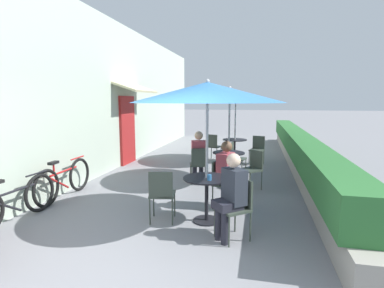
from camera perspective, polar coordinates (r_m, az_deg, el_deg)
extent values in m
cube|color=#B2C1AD|center=(10.19, -11.57, 8.88)|extent=(0.24, 13.64, 4.20)
cube|color=maroon|center=(9.55, -12.18, 2.60)|extent=(0.08, 0.96, 2.10)
cube|color=beige|center=(9.39, -10.68, 10.49)|extent=(0.78, 1.80, 0.30)
cube|color=gray|center=(9.45, 19.38, -2.81)|extent=(0.44, 12.64, 0.45)
cube|color=#2D6B33|center=(9.37, 19.53, 0.22)|extent=(0.60, 12.01, 0.56)
cylinder|color=black|center=(5.09, 2.77, -14.33)|extent=(0.44, 0.44, 0.02)
cylinder|color=black|center=(4.97, 2.80, -10.53)|extent=(0.06, 0.06, 0.72)
cylinder|color=black|center=(4.86, 2.83, -6.55)|extent=(0.77, 0.77, 0.02)
cylinder|color=#B7B7BC|center=(4.78, 2.86, -2.18)|extent=(0.04, 0.04, 2.20)
cone|color=#387ABC|center=(4.70, 2.95, 9.80)|extent=(2.39, 2.39, 0.32)
sphere|color=#B7B7BC|center=(4.71, 2.96, 11.86)|extent=(0.07, 0.07, 0.07)
cube|color=#384238|center=(4.37, 7.73, -12.16)|extent=(0.56, 0.56, 0.04)
cube|color=#384238|center=(4.41, 9.77, -9.14)|extent=(0.27, 0.31, 0.42)
cylinder|color=#384238|center=(4.50, 4.37, -14.58)|extent=(0.02, 0.02, 0.45)
cylinder|color=#384238|center=(4.22, 7.07, -16.20)|extent=(0.02, 0.02, 0.45)
cylinder|color=#384238|center=(4.68, 8.21, -13.67)|extent=(0.02, 0.02, 0.45)
cylinder|color=#384238|center=(4.42, 11.05, -15.12)|extent=(0.02, 0.02, 0.45)
cylinder|color=#23232D|center=(4.42, 5.09, -14.89)|extent=(0.11, 0.11, 0.47)
cylinder|color=#23232D|center=(4.29, 6.29, -15.61)|extent=(0.11, 0.11, 0.47)
cube|color=#23232D|center=(4.29, 6.76, -11.38)|extent=(0.47, 0.46, 0.12)
cube|color=#282D38|center=(4.28, 8.04, -7.96)|extent=(0.39, 0.40, 0.50)
sphere|color=beige|center=(4.18, 7.92, -3.12)|extent=(0.20, 0.20, 0.20)
cube|color=#384238|center=(5.55, 6.51, -7.64)|extent=(0.51, 0.51, 0.04)
cube|color=#384238|center=(5.58, 4.83, -5.31)|extent=(0.16, 0.37, 0.42)
cylinder|color=#384238|center=(5.39, 7.37, -10.66)|extent=(0.02, 0.02, 0.45)
cylinder|color=#384238|center=(5.71, 8.92, -9.62)|extent=(0.02, 0.02, 0.45)
cylinder|color=#384238|center=(5.54, 3.94, -10.07)|extent=(0.02, 0.02, 0.45)
cylinder|color=#384238|center=(5.85, 5.64, -9.10)|extent=(0.02, 0.02, 0.45)
cylinder|color=#23232D|center=(5.48, 7.82, -10.26)|extent=(0.11, 0.11, 0.47)
cylinder|color=#23232D|center=(5.62, 8.51, -9.80)|extent=(0.11, 0.11, 0.47)
cube|color=#23232D|center=(5.50, 7.37, -6.96)|extent=(0.44, 0.40, 0.12)
cube|color=#AD424C|center=(5.48, 6.38, -4.30)|extent=(0.32, 0.39, 0.50)
sphere|color=brown|center=(5.40, 6.63, -0.49)|extent=(0.20, 0.20, 0.20)
cube|color=#384238|center=(4.98, -5.65, -9.50)|extent=(0.47, 0.47, 0.04)
cube|color=#384238|center=(4.75, -5.99, -7.77)|extent=(0.38, 0.10, 0.42)
cylinder|color=#384238|center=(5.21, -3.34, -11.31)|extent=(0.02, 0.02, 0.45)
cylinder|color=#384238|center=(5.25, -7.32, -11.18)|extent=(0.02, 0.02, 0.45)
cylinder|color=#384238|center=(4.87, -3.76, -12.73)|extent=(0.02, 0.02, 0.45)
cylinder|color=#384238|center=(4.92, -8.03, -12.57)|extent=(0.02, 0.02, 0.45)
cylinder|color=teal|center=(4.69, 3.31, -6.37)|extent=(0.07, 0.07, 0.09)
cylinder|color=black|center=(7.38, 6.90, -7.14)|extent=(0.44, 0.44, 0.02)
cylinder|color=black|center=(7.29, 6.95, -4.43)|extent=(0.06, 0.06, 0.72)
cylinder|color=black|center=(7.22, 7.00, -1.68)|extent=(0.77, 0.77, 0.02)
cylinder|color=#B7B7BC|center=(7.17, 7.06, 1.29)|extent=(0.04, 0.04, 2.20)
cone|color=#387ABC|center=(7.12, 7.20, 9.25)|extent=(2.39, 2.39, 0.32)
sphere|color=#B7B7BC|center=(7.12, 7.23, 10.61)|extent=(0.07, 0.07, 0.07)
cube|color=#384238|center=(7.95, 8.64, -2.81)|extent=(0.48, 0.48, 0.04)
cube|color=#384238|center=(7.97, 7.40, -1.22)|extent=(0.12, 0.38, 0.42)
cylinder|color=#384238|center=(7.78, 9.49, -4.77)|extent=(0.02, 0.02, 0.45)
cylinder|color=#384238|center=(8.12, 10.20, -4.24)|extent=(0.02, 0.02, 0.45)
cylinder|color=#384238|center=(7.88, 6.97, -4.54)|extent=(0.02, 0.02, 0.45)
cylinder|color=#384238|center=(8.22, 7.78, -4.03)|extent=(0.02, 0.02, 0.45)
cube|color=#384238|center=(7.17, 1.28, -3.93)|extent=(0.50, 0.50, 0.04)
cube|color=#384238|center=(6.95, 1.43, -2.56)|extent=(0.37, 0.14, 0.42)
cylinder|color=#384238|center=(7.42, 2.53, -5.31)|extent=(0.02, 0.02, 0.45)
cylinder|color=#384238|center=(7.38, -0.26, -5.37)|extent=(0.02, 0.02, 0.45)
cylinder|color=#384238|center=(7.07, 2.88, -6.00)|extent=(0.02, 0.02, 0.45)
cylinder|color=#384238|center=(7.03, -0.05, -6.06)|extent=(0.02, 0.02, 0.45)
cylinder|color=#23232D|center=(7.40, 1.76, -5.25)|extent=(0.11, 0.11, 0.47)
cylinder|color=#23232D|center=(7.39, 0.52, -5.28)|extent=(0.11, 0.11, 0.47)
cube|color=#23232D|center=(7.24, 1.21, -3.16)|extent=(0.39, 0.43, 0.12)
cube|color=#AD424C|center=(7.09, 1.30, -1.36)|extent=(0.39, 0.31, 0.50)
sphere|color=tan|center=(7.06, 1.30, 1.63)|extent=(0.20, 0.20, 0.20)
cube|color=#384238|center=(6.76, 11.02, -4.84)|extent=(0.57, 0.57, 0.04)
cube|color=#384238|center=(6.85, 12.16, -2.91)|extent=(0.30, 0.28, 0.42)
cylinder|color=#384238|center=(6.82, 8.81, -6.62)|extent=(0.02, 0.02, 0.45)
cylinder|color=#384238|center=(6.57, 10.97, -7.25)|extent=(0.02, 0.02, 0.45)
cylinder|color=#384238|center=(7.07, 10.96, -6.15)|extent=(0.02, 0.02, 0.45)
cylinder|color=#384238|center=(6.83, 13.12, -6.73)|extent=(0.02, 0.02, 0.45)
cylinder|color=teal|center=(7.20, 6.29, -1.23)|extent=(0.07, 0.07, 0.09)
cylinder|color=black|center=(9.75, 8.07, -3.35)|extent=(0.44, 0.44, 0.02)
cylinder|color=black|center=(9.69, 8.11, -1.28)|extent=(0.06, 0.06, 0.72)
cylinder|color=black|center=(9.63, 8.15, 0.81)|extent=(0.77, 0.77, 0.02)
cylinder|color=#B7B7BC|center=(9.59, 8.20, 3.04)|extent=(0.04, 0.04, 2.20)
cone|color=#387ABC|center=(9.55, 8.33, 8.98)|extent=(2.39, 2.39, 0.32)
sphere|color=#B7B7BC|center=(9.56, 8.35, 9.99)|extent=(0.07, 0.07, 0.07)
cube|color=#384238|center=(9.94, 4.21, -0.50)|extent=(0.49, 0.49, 0.04)
cube|color=#384238|center=(9.75, 3.78, 0.57)|extent=(0.37, 0.13, 0.42)
cylinder|color=#384238|center=(10.07, 5.56, -1.70)|extent=(0.02, 0.02, 0.45)
cylinder|color=#384238|center=(10.22, 3.70, -1.54)|extent=(0.02, 0.02, 0.45)
cylinder|color=#384238|center=(9.75, 4.73, -2.03)|extent=(0.02, 0.02, 0.45)
cylinder|color=#384238|center=(9.89, 2.82, -1.85)|extent=(0.02, 0.02, 0.45)
cube|color=#384238|center=(9.45, 12.23, -1.13)|extent=(0.49, 0.49, 0.04)
cube|color=#384238|center=(9.60, 12.58, 0.27)|extent=(0.37, 0.13, 0.42)
cylinder|color=#384238|center=(9.37, 10.82, -2.57)|extent=(0.02, 0.02, 0.45)
cylinder|color=#384238|center=(9.27, 12.94, -2.75)|extent=(0.02, 0.02, 0.45)
cylinder|color=#384238|center=(9.71, 11.47, -2.21)|extent=(0.02, 0.02, 0.45)
cylinder|color=#384238|center=(9.61, 13.52, -2.38)|extent=(0.02, 0.02, 0.45)
torus|color=black|center=(6.04, -27.01, -8.26)|extent=(0.10, 0.69, 0.69)
cylinder|color=black|center=(5.62, -30.85, -7.73)|extent=(0.08, 0.84, 0.04)
cylinder|color=black|center=(5.55, -32.13, -9.88)|extent=(0.07, 0.61, 0.40)
cylinder|color=black|center=(5.92, -27.52, -5.01)|extent=(0.05, 0.46, 0.03)
torus|color=black|center=(7.05, -20.64, -5.44)|extent=(0.07, 0.72, 0.72)
torus|color=black|center=(6.21, -26.00, -7.60)|extent=(0.07, 0.72, 0.72)
cylinder|color=#B21E1E|center=(6.58, -23.24, -4.79)|extent=(0.05, 0.84, 0.04)
cylinder|color=#B21E1E|center=(6.47, -24.11, -6.69)|extent=(0.05, 0.61, 0.40)
cylinder|color=#B21E1E|center=(6.32, -24.83, -4.39)|extent=(0.04, 0.04, 0.25)
cube|color=black|center=(6.30, -24.90, -3.28)|extent=(0.10, 0.22, 0.05)
cylinder|color=#B21E1E|center=(6.94, -20.99, -2.49)|extent=(0.04, 0.46, 0.03)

